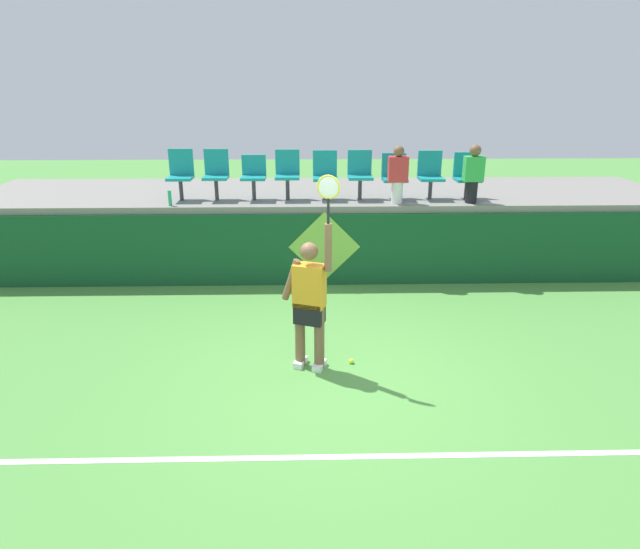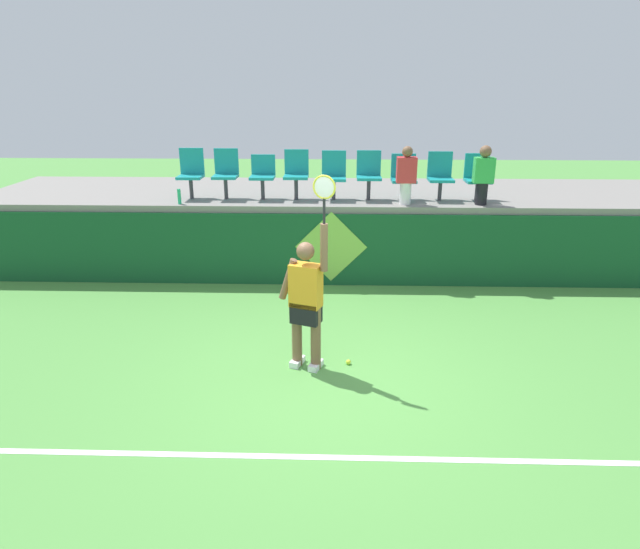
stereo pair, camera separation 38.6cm
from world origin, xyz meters
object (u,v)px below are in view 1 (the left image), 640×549
Objects in this scene: stadium_chair_3 at (287,172)px; stadium_chair_8 at (466,174)px; tennis_player at (310,299)px; tennis_ball at (351,361)px; spectator_1 at (473,173)px; stadium_chair_1 at (216,172)px; stadium_chair_4 at (325,173)px; water_bottle at (170,198)px; stadium_chair_5 at (360,172)px; stadium_chair_7 at (430,173)px; stadium_chair_0 at (181,172)px; stadium_chair_6 at (394,175)px; stadium_chair_2 at (254,174)px; spectator_0 at (398,174)px.

stadium_chair_8 is (3.28, 0.00, -0.05)m from stadium_chair_3.
tennis_player is 3.87m from stadium_chair_3.
spectator_1 is at bearing 53.97° from tennis_ball.
stadium_chair_1 reaches higher than stadium_chair_4.
spectator_1 reaches higher than water_bottle.
stadium_chair_8 is at bearing 0.03° from stadium_chair_5.
stadium_chair_4 is 1.93m from stadium_chair_7.
stadium_chair_0 is at bearing 179.98° from stadium_chair_8.
stadium_chair_6 is at bearing -0.10° from stadium_chair_4.
water_bottle is 5.33m from spectator_1.
stadium_chair_2 is 0.97× the size of stadium_chair_6.
spectator_0 reaches higher than stadium_chair_5.
stadium_chair_1 reaches higher than stadium_chair_3.
stadium_chair_3 is at bearing -180.00° from stadium_chair_5.
stadium_chair_1 is (0.64, -0.00, 0.00)m from stadium_chair_0.
stadium_chair_2 reaches higher than water_bottle.
stadium_chair_2 is (0.68, -0.01, -0.04)m from stadium_chair_1.
stadium_chair_0 is 3.25m from stadium_chair_5.
stadium_chair_7 is (3.90, 0.00, -0.03)m from stadium_chair_1.
stadium_chair_7 reaches higher than stadium_chair_8.
stadium_chair_4 reaches higher than stadium_chair_2.
stadium_chair_1 is 4.57m from stadium_chair_8.
tennis_player is 3.97m from stadium_chair_5.
spectator_0 is at bearing -90.00° from stadium_chair_6.
spectator_1 is at bearing -11.81° from stadium_chair_5.
water_bottle is 4.03m from stadium_chair_6.
spectator_1 reaches higher than stadium_chair_8.
stadium_chair_0 reaches higher than tennis_ball.
water_bottle is 3.41m from stadium_chair_5.
stadium_chair_1 is 1.14× the size of stadium_chair_2.
tennis_ball is 4.46m from spectator_1.
tennis_ball is 0.25× the size of water_bottle.
spectator_0 is at bearing 1.83° from water_bottle.
stadium_chair_3 is at bearing 179.99° from stadium_chair_6.
stadium_chair_2 is 2.56m from stadium_chair_6.
stadium_chair_3 is 1.99m from spectator_0.
stadium_chair_1 is at bearing 179.96° from stadium_chair_5.
tennis_player is 2.78× the size of stadium_chair_1.
spectator_0 is at bearing 179.79° from spectator_1.
stadium_chair_8 is at bearing 16.96° from spectator_0.
stadium_chair_2 is (1.42, 0.52, 0.32)m from water_bottle.
water_bottle is 4.69m from stadium_chair_7.
tennis_player is 4.50m from stadium_chair_0.
spectator_0 is (-0.66, -0.41, 0.05)m from stadium_chair_7.
stadium_chair_0 is at bearing 179.97° from stadium_chair_4.
spectator_1 reaches higher than stadium_chair_3.
stadium_chair_4 is (2.62, -0.00, -0.02)m from stadium_chair_0.
water_bottle is at bearing -173.45° from stadium_chair_7.
tennis_ball is 0.06× the size of spectator_1.
stadium_chair_1 is (-1.67, 3.73, 0.98)m from tennis_player.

